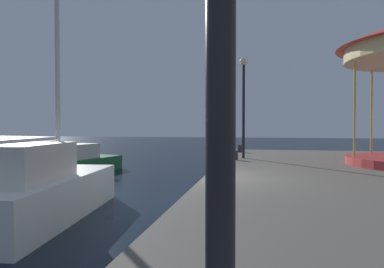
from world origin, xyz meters
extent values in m
plane|color=black|center=(0.00, 0.00, 0.00)|extent=(120.00, 120.00, 0.00)
cube|color=white|center=(-3.56, -2.27, 0.51)|extent=(2.40, 5.37, 1.02)
cube|color=beige|center=(-3.48, -2.96, 1.43)|extent=(1.53, 2.41, 0.83)
cylinder|color=silver|center=(-3.65, -1.51, 4.50)|extent=(0.12, 0.12, 6.95)
cylinder|color=silver|center=(-3.52, -2.67, 1.92)|extent=(0.34, 2.33, 0.08)
cube|color=#236638|center=(-6.92, 4.81, 0.35)|extent=(2.67, 5.67, 0.71)
cube|color=beige|center=(-6.92, 4.82, 1.05)|extent=(1.59, 2.58, 0.70)
cube|color=#4C6070|center=(-6.68, 5.99, 1.19)|extent=(0.97, 0.29, 0.31)
cylinder|color=gold|center=(6.29, 6.16, 2.87)|extent=(0.08, 0.08, 3.54)
cylinder|color=gold|center=(5.06, 4.02, 2.87)|extent=(0.08, 0.08, 3.54)
cylinder|color=black|center=(0.87, 5.83, 2.89)|extent=(0.12, 0.12, 4.18)
sphere|color=#F9E5B2|center=(0.87, 5.83, 5.16)|extent=(0.36, 0.36, 0.36)
cylinder|color=#2D2D33|center=(0.53, 9.31, 1.00)|extent=(0.24, 0.24, 0.40)
cylinder|color=#2D2D33|center=(0.56, 4.99, 1.00)|extent=(0.24, 0.24, 0.40)
camera|label=1|loc=(1.51, -9.48, 2.22)|focal=31.46mm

